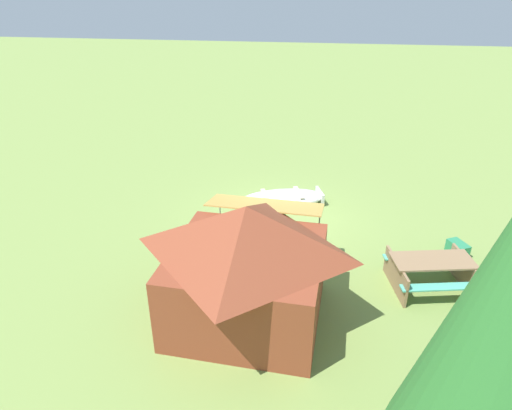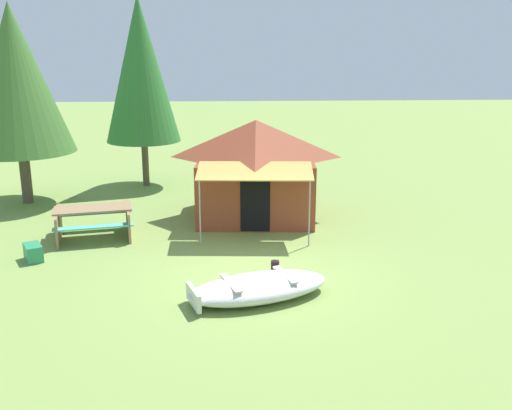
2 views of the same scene
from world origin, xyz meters
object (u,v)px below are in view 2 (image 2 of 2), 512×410
(canvas_cabin_tent, at_px, (256,167))
(pine_tree_back_left, at_px, (141,70))
(fuel_can, at_px, (275,269))
(pine_tree_back_right, at_px, (15,79))
(cooler_box, at_px, (33,252))
(picnic_table, at_px, (94,218))
(beached_rowboat, at_px, (258,287))

(canvas_cabin_tent, relative_size, pine_tree_back_left, 0.70)
(canvas_cabin_tent, distance_m, fuel_can, 4.74)
(canvas_cabin_tent, distance_m, pine_tree_back_right, 7.55)
(cooler_box, bearing_deg, pine_tree_back_left, 77.40)
(cooler_box, relative_size, fuel_can, 1.54)
(canvas_cabin_tent, distance_m, cooler_box, 6.24)
(cooler_box, xyz_separation_m, fuel_can, (5.34, -1.32, 0.00))
(canvas_cabin_tent, relative_size, picnic_table, 2.06)
(cooler_box, relative_size, pine_tree_back_left, 0.09)
(pine_tree_back_right, bearing_deg, picnic_table, -51.85)
(pine_tree_back_left, bearing_deg, cooler_box, -102.60)
(fuel_can, xyz_separation_m, pine_tree_back_left, (-3.73, 8.52, 3.72))
(beached_rowboat, height_order, picnic_table, picnic_table)
(fuel_can, bearing_deg, canvas_cabin_tent, 91.90)
(beached_rowboat, bearing_deg, pine_tree_back_left, 109.26)
(picnic_table, bearing_deg, pine_tree_back_left, 84.07)
(picnic_table, bearing_deg, fuel_can, -33.92)
(picnic_table, distance_m, cooler_box, 1.91)
(pine_tree_back_left, bearing_deg, beached_rowboat, -70.74)
(pine_tree_back_left, bearing_deg, picnic_table, -95.93)
(pine_tree_back_left, xyz_separation_m, pine_tree_back_right, (-3.35, -2.08, -0.18))
(pine_tree_back_left, height_order, pine_tree_back_right, pine_tree_back_left)
(beached_rowboat, xyz_separation_m, fuel_can, (0.41, 0.99, -0.04))
(cooler_box, distance_m, fuel_can, 5.50)
(picnic_table, xyz_separation_m, fuel_can, (4.32, -2.90, -0.31))
(pine_tree_back_left, relative_size, pine_tree_back_right, 1.06)
(pine_tree_back_right, bearing_deg, pine_tree_back_left, 31.87)
(beached_rowboat, height_order, pine_tree_back_right, pine_tree_back_right)
(canvas_cabin_tent, height_order, pine_tree_back_right, pine_tree_back_right)
(beached_rowboat, distance_m, fuel_can, 1.08)
(beached_rowboat, bearing_deg, picnic_table, 135.07)
(picnic_table, distance_m, fuel_can, 5.21)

